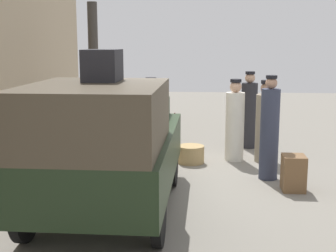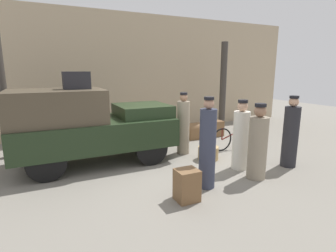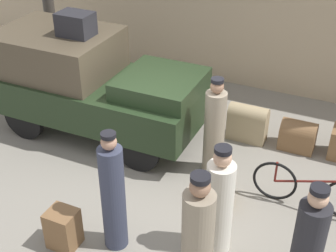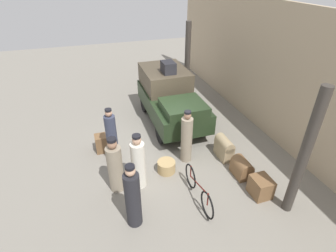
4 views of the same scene
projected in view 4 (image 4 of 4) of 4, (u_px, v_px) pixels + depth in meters
ground_plane at (161, 147)px, 9.10m from camera, size 30.00×30.00×0.00m
station_building_facade at (274, 73)px, 8.98m from camera, size 16.00×0.15×4.50m
canopy_pillar_left at (187, 61)px, 11.80m from camera, size 0.25×0.25×3.42m
canopy_pillar_right at (304, 156)px, 5.93m from camera, size 0.25×0.25×3.42m
truck at (170, 96)px, 10.19m from camera, size 3.94×1.83×1.94m
bicycle at (198, 189)px, 6.89m from camera, size 1.80×0.04×0.75m
wicker_basket at (166, 166)px, 7.95m from camera, size 0.55×0.55×0.36m
porter_carrying_trunk at (187, 138)px, 8.11m from camera, size 0.35×0.35×1.78m
conductor_in_dark_uniform at (115, 167)px, 7.04m from camera, size 0.41×0.41×1.69m
porter_with_bicycle at (133, 198)px, 6.03m from camera, size 0.37×0.37×1.78m
porter_standing_middle at (112, 138)px, 8.04m from camera, size 0.34×0.34×1.88m
porter_lifting_near_truck at (138, 163)px, 7.15m from camera, size 0.39×0.39×1.70m
suitcase_black_upright at (224, 147)px, 8.45m from camera, size 0.74×0.35×0.73m
trunk_umber_medium at (261, 187)px, 7.08m from camera, size 0.57×0.50×0.56m
suitcase_tan_flat at (101, 143)px, 8.78m from camera, size 0.41×0.37×0.60m
trunk_barrel_dark at (242, 168)px, 7.76m from camera, size 0.64×0.44×0.57m
trunk_on_truck_roof at (168, 67)px, 9.77m from camera, size 0.62×0.45×0.42m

